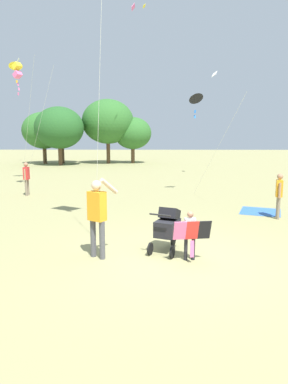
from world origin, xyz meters
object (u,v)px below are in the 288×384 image
at_px(child_with_butterfly_kite, 190,232).
at_px(kite_green_novelty, 17,71).
at_px(picnic_blanket, 260,212).
at_px(kite_orange_delta, 196,100).
at_px(person_red_shirt, 26,176).
at_px(person_adult_flyer, 97,212).
at_px(stroller, 168,226).
at_px(person_sitting_far, 279,192).
at_px(kite_blue_high, 16,67).

xyz_separation_m(child_with_butterfly_kite, kite_green_novelty, (-7.17, 9.78, 5.05)).
height_order(child_with_butterfly_kite, picnic_blanket, child_with_butterfly_kite).
xyz_separation_m(kite_orange_delta, person_red_shirt, (-7.52, -0.53, -3.34)).
bearing_deg(person_red_shirt, person_adult_flyer, -60.72).
relative_size(person_red_shirt, picnic_blanket, 1.09).
distance_m(child_with_butterfly_kite, stroller, 0.74).
distance_m(kite_green_novelty, picnic_blanket, 12.72).
bearing_deg(kite_orange_delta, stroller, -101.78).
xyz_separation_m(child_with_butterfly_kite, person_adult_flyer, (-1.98, 0.15, 0.39)).
distance_m(child_with_butterfly_kite, kite_green_novelty, 13.14).
bearing_deg(child_with_butterfly_kite, person_red_shirt, 128.69).
distance_m(person_red_shirt, person_sitting_far, 10.44).
relative_size(person_adult_flyer, person_red_shirt, 1.20).
relative_size(child_with_butterfly_kite, kite_orange_delta, 0.24).
height_order(stroller, kite_green_novelty, kite_green_novelty).
distance_m(person_adult_flyer, person_red_shirt, 8.89).
xyz_separation_m(person_adult_flyer, picnic_blanket, (5.02, 4.60, -1.02)).
bearing_deg(kite_green_novelty, child_with_butterfly_kite, -53.77).
bearing_deg(picnic_blanket, person_adult_flyer, -137.48).
distance_m(kite_green_novelty, kite_blue_high, 2.74).
xyz_separation_m(child_with_butterfly_kite, picnic_blanket, (3.04, 4.75, -0.63)).
bearing_deg(person_sitting_far, person_adult_flyer, -145.28).
relative_size(child_with_butterfly_kite, person_red_shirt, 0.72).
height_order(stroller, kite_blue_high, kite_blue_high).
height_order(person_adult_flyer, stroller, person_adult_flyer).
bearing_deg(kite_green_novelty, person_sitting_far, -29.88).
bearing_deg(kite_orange_delta, person_adult_flyer, -110.95).
xyz_separation_m(kite_green_novelty, person_red_shirt, (0.84, -1.88, -4.81)).
distance_m(kite_blue_high, person_sitting_far, 15.25).
xyz_separation_m(kite_orange_delta, kite_green_novelty, (-8.36, 1.36, 1.47)).
relative_size(kite_green_novelty, kite_blue_high, 0.92).
distance_m(stroller, kite_blue_high, 15.12).
xyz_separation_m(person_adult_flyer, kite_blue_high, (-6.19, 12.10, 5.32)).
height_order(kite_blue_high, picnic_blanket, kite_blue_high).
xyz_separation_m(person_sitting_far, picnic_blanket, (-0.23, 0.96, -0.85)).
bearing_deg(person_adult_flyer, stroller, 16.17).
distance_m(person_adult_flyer, kite_blue_high, 14.60).
xyz_separation_m(person_adult_flyer, stroller, (1.54, 0.45, -0.42)).
relative_size(person_red_shirt, person_sitting_far, 1.02).
xyz_separation_m(child_with_butterfly_kite, person_red_shirt, (-6.33, 7.90, 0.24)).
height_order(child_with_butterfly_kite, kite_green_novelty, kite_green_novelty).
height_order(kite_green_novelty, person_sitting_far, kite_green_novelty).
relative_size(stroller, kite_orange_delta, 0.25).
relative_size(kite_blue_high, picnic_blanket, 4.87).
relative_size(person_adult_flyer, stroller, 1.60).
bearing_deg(kite_blue_high, kite_orange_delta, -22.18).
bearing_deg(stroller, child_with_butterfly_kite, -53.11).
bearing_deg(kite_orange_delta, person_sitting_far, -65.86).
relative_size(stroller, person_sitting_far, 0.76).
height_order(kite_orange_delta, picnic_blanket, kite_orange_delta).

